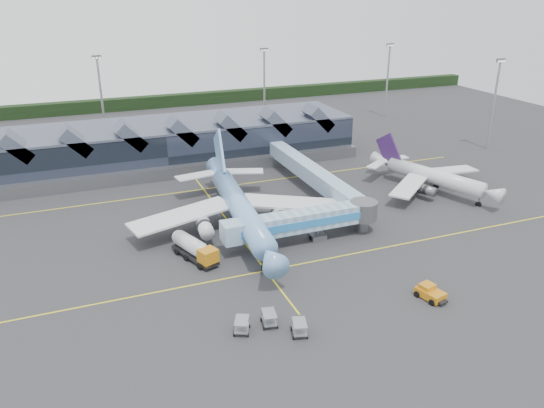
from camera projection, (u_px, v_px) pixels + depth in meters
name	position (u px, v px, depth m)	size (l,w,h in m)	color
ground	(248.00, 247.00, 84.50)	(260.00, 260.00, 0.00)	#27272A
taxi_stripes	(230.00, 223.00, 93.10)	(120.00, 60.00, 0.01)	yellow
tree_line_far	(141.00, 103.00, 178.30)	(260.00, 4.00, 4.00)	black
terminal	(160.00, 144.00, 121.63)	(90.00, 22.25, 12.52)	black
light_masts	(245.00, 92.00, 140.80)	(132.40, 42.56, 22.45)	gray
main_airliner	(239.00, 205.00, 90.01)	(37.65, 43.47, 13.95)	#70ABE2
regional_jet	(430.00, 175.00, 106.76)	(25.77, 28.84, 10.18)	silver
jet_bridge	(311.00, 220.00, 85.45)	(26.96, 4.65, 5.52)	#76A2C4
fuel_truck	(193.00, 248.00, 80.39)	(5.56, 9.93, 3.37)	black
pushback_tug	(430.00, 293.00, 70.58)	(3.42, 4.57, 1.86)	#C37612
baggage_carts	(270.00, 323.00, 63.90)	(8.69, 5.93, 1.75)	#93969B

